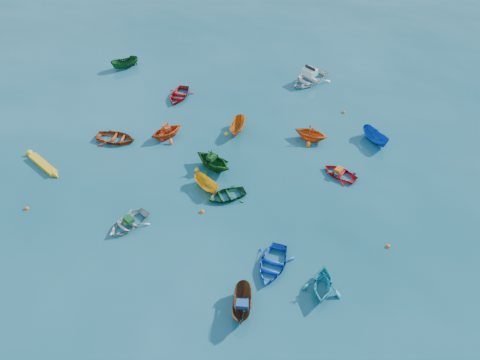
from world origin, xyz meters
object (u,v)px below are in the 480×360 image
at_px(motorboat_white, 309,81).
at_px(kayak_yellow, 44,166).
at_px(dinghy_white_near, 129,225).
at_px(dinghy_blue_se, 272,267).

bearing_deg(motorboat_white, kayak_yellow, -102.75).
height_order(dinghy_white_near, dinghy_blue_se, dinghy_blue_se).
height_order(dinghy_blue_se, kayak_yellow, dinghy_blue_se).
xyz_separation_m(dinghy_white_near, motorboat_white, (4.16, 22.88, 0.00)).
bearing_deg(kayak_yellow, dinghy_white_near, -86.19).
bearing_deg(motorboat_white, dinghy_blue_se, -54.88).
xyz_separation_m(kayak_yellow, motorboat_white, (13.61, 20.82, 0.00)).
height_order(kayak_yellow, motorboat_white, motorboat_white).
distance_m(dinghy_blue_se, motorboat_white, 22.48).
relative_size(dinghy_white_near, dinghy_blue_se, 0.90).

